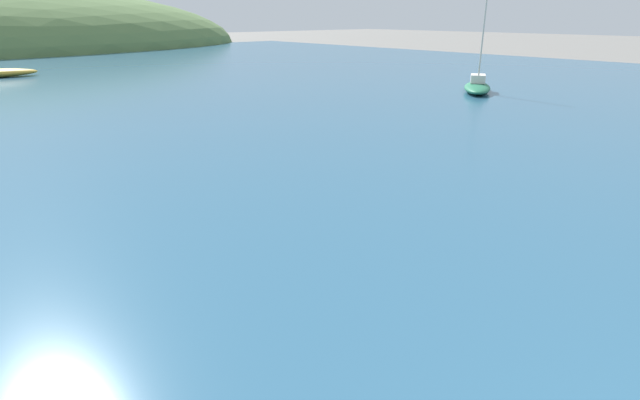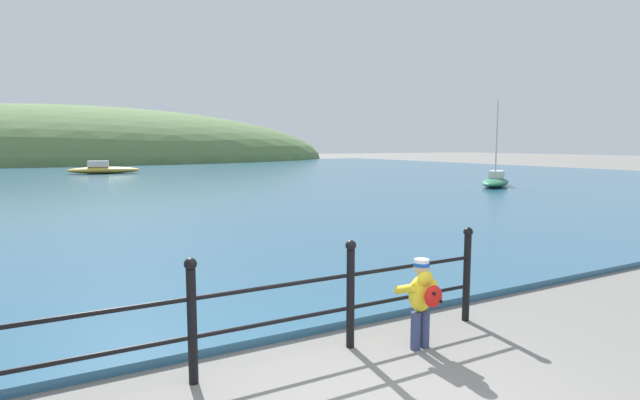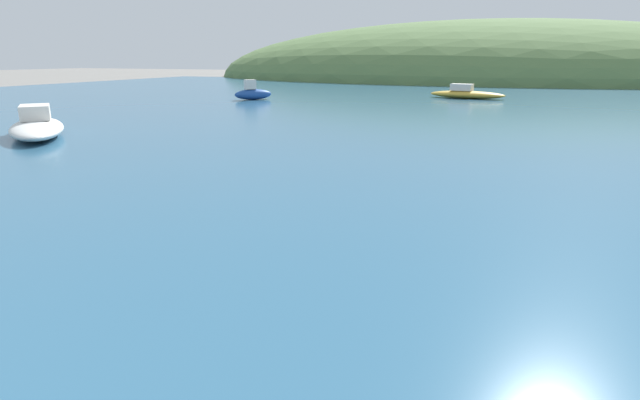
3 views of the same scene
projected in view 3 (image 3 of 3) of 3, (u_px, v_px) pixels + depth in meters
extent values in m
cube|color=#2D5B7A|center=(431.00, 104.00, 29.69)|extent=(80.00, 60.00, 0.10)
ellipsoid|color=#567542|center=(483.00, 79.00, 63.84)|extent=(73.24, 40.28, 14.47)
ellipsoid|color=gold|center=(467.00, 95.00, 33.22)|extent=(5.16, 2.27, 0.49)
cube|color=silver|center=(462.00, 87.00, 33.28)|extent=(1.51, 1.01, 0.44)
ellipsoid|color=#1E4793|center=(253.00, 94.00, 32.23)|extent=(2.29, 2.39, 0.67)
cube|color=silver|center=(250.00, 84.00, 31.98)|extent=(0.81, 0.83, 0.60)
ellipsoid|color=silver|center=(37.00, 128.00, 17.39)|extent=(4.98, 4.68, 0.55)
cube|color=silver|center=(35.00, 112.00, 17.58)|extent=(1.69, 1.65, 0.50)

